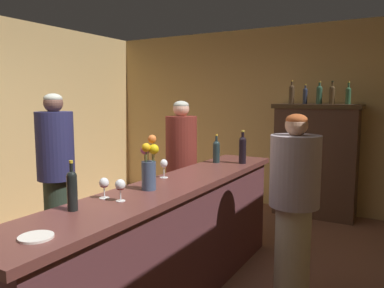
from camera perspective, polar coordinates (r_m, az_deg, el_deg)
wall_back at (r=6.04m, az=8.69°, el=4.03°), size 4.96×0.12×2.70m
bar_counter at (r=3.08m, az=-3.06°, el=-14.93°), size 0.53×3.14×0.99m
display_cabinet at (r=5.49m, az=18.19°, el=-2.08°), size 1.17×0.43×1.57m
wine_bottle_syrah at (r=3.84m, az=3.71°, el=-0.99°), size 0.07×0.07×0.29m
wine_bottle_merlot at (r=3.81m, az=7.67°, el=-0.67°), size 0.07×0.07×0.34m
wine_bottle_riesling at (r=2.32m, az=-17.72°, el=-6.48°), size 0.06×0.06×0.30m
wine_glass_front at (r=3.12m, az=-4.29°, el=-3.11°), size 0.07×0.07×0.16m
wine_glass_mid at (r=2.46m, az=-10.82°, el=-6.28°), size 0.07×0.07×0.14m
wine_glass_rear at (r=2.55m, az=-13.19°, el=-5.94°), size 0.07×0.07×0.14m
flower_arrangement at (r=2.71m, az=-6.53°, el=-3.28°), size 0.13×0.12×0.40m
cheese_plate at (r=1.97m, az=-22.57°, el=-12.89°), size 0.16×0.16×0.01m
display_bottle_left at (r=5.51m, az=14.86°, el=7.43°), size 0.07×0.07×0.33m
display_bottle_midleft at (r=5.47m, az=16.77°, el=7.10°), size 0.06×0.06×0.27m
display_bottle_center at (r=5.43m, az=18.73°, el=7.22°), size 0.08×0.08×0.31m
display_bottle_midright at (r=5.40m, az=20.46°, el=7.12°), size 0.08×0.08×0.31m
display_bottle_right at (r=5.37m, az=22.59°, el=6.93°), size 0.07×0.07×0.30m
patron_redhead at (r=4.15m, az=-1.62°, el=-3.61°), size 0.34×0.34×1.62m
patron_near_entrance at (r=3.93m, az=-19.88°, el=-4.04°), size 0.36×0.36×1.70m
bartender at (r=3.15m, az=15.19°, el=-8.47°), size 0.39×0.39×1.53m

